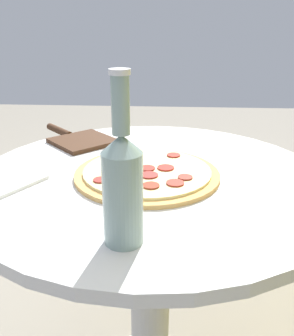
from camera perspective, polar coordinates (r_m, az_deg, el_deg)
name	(u,v)px	position (r m, az deg, el deg)	size (l,w,h in m)	color
table	(150,243)	(0.97, 0.50, -11.38)	(0.83, 0.83, 0.73)	silver
pizza	(147,173)	(0.86, 0.00, -0.76)	(0.33, 0.33, 0.02)	tan
beer_bottle	(123,184)	(0.58, -3.75, -2.42)	(0.06, 0.06, 0.28)	gray
pizza_paddle	(79,139)	(1.13, -10.37, 4.34)	(0.27, 0.27, 0.02)	#422819
napkin	(7,184)	(0.87, -20.59, -2.30)	(0.18, 0.16, 0.01)	white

